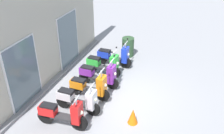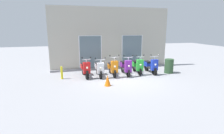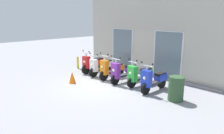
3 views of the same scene
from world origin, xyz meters
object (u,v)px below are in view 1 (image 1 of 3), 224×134
object	(u,v)px
traffic_cone	(133,116)
trash_bin	(128,47)
scooter_red	(63,114)
scooter_white	(78,99)
scooter_orange	(90,86)
scooter_blue	(115,56)
scooter_purple	(99,74)
scooter_green	(104,64)

from	to	relation	value
traffic_cone	trash_bin	bearing A→B (deg)	19.36
scooter_red	scooter_white	size ratio (longest dim) A/B	1.04
traffic_cone	scooter_orange	bearing A→B (deg)	68.06
traffic_cone	scooter_white	bearing A→B (deg)	92.89
scooter_orange	trash_bin	distance (m)	3.61
scooter_white	scooter_blue	distance (m)	3.27
scooter_orange	traffic_cone	bearing A→B (deg)	-111.94
scooter_purple	scooter_blue	bearing A→B (deg)	0.18
scooter_purple	traffic_cone	world-z (taller)	scooter_purple
scooter_white	scooter_blue	bearing A→B (deg)	-0.78
scooter_purple	scooter_green	distance (m)	0.83
scooter_white	traffic_cone	distance (m)	1.82
trash_bin	scooter_green	bearing A→B (deg)	168.97
scooter_orange	scooter_green	bearing A→B (deg)	4.76
scooter_green	scooter_purple	bearing A→B (deg)	-169.80
scooter_purple	scooter_blue	xyz separation A→B (m)	(1.66, 0.01, -0.04)
scooter_white	scooter_green	size ratio (longest dim) A/B	1.03
scooter_blue	scooter_green	bearing A→B (deg)	170.47
scooter_white	traffic_cone	bearing A→B (deg)	-87.11
scooter_orange	scooter_blue	xyz separation A→B (m)	(2.47, -0.01, -0.01)
scooter_red	trash_bin	distance (m)	5.21
scooter_red	scooter_white	world-z (taller)	scooter_red
scooter_red	scooter_blue	bearing A→B (deg)	-2.17
scooter_red	traffic_cone	size ratio (longest dim) A/B	3.10
scooter_purple	trash_bin	world-z (taller)	scooter_purple
scooter_red	scooter_white	distance (m)	0.80
scooter_white	scooter_blue	xyz separation A→B (m)	(3.27, -0.04, -0.01)
scooter_green	trash_bin	distance (m)	2.01
scooter_white	scooter_purple	size ratio (longest dim) A/B	0.96
scooter_green	traffic_cone	bearing A→B (deg)	-140.88
scooter_orange	scooter_white	bearing A→B (deg)	177.26
scooter_white	scooter_purple	distance (m)	1.61
scooter_green	scooter_blue	bearing A→B (deg)	-9.53
scooter_red	scooter_purple	world-z (taller)	scooter_purple
scooter_white	scooter_green	bearing A→B (deg)	2.28
scooter_purple	scooter_green	world-z (taller)	scooter_purple
scooter_purple	trash_bin	distance (m)	2.80
scooter_green	scooter_blue	xyz separation A→B (m)	(0.84, -0.14, -0.02)
scooter_white	scooter_orange	size ratio (longest dim) A/B	1.01
scooter_blue	scooter_orange	bearing A→B (deg)	179.85
scooter_white	trash_bin	distance (m)	4.41
scooter_orange	scooter_blue	distance (m)	2.47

